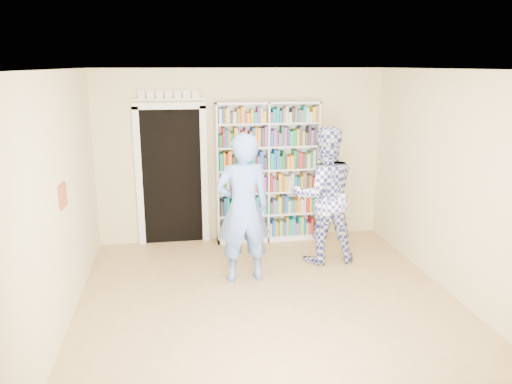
% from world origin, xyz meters
% --- Properties ---
extents(floor, '(5.00, 5.00, 0.00)m').
position_xyz_m(floor, '(0.00, 0.00, 0.00)').
color(floor, '#A27F4E').
rests_on(floor, ground).
extents(ceiling, '(5.00, 5.00, 0.00)m').
position_xyz_m(ceiling, '(0.00, 0.00, 2.70)').
color(ceiling, white).
rests_on(ceiling, wall_back).
extents(wall_back, '(4.50, 0.00, 4.50)m').
position_xyz_m(wall_back, '(0.00, 2.50, 1.35)').
color(wall_back, beige).
rests_on(wall_back, floor).
extents(wall_left, '(0.00, 5.00, 5.00)m').
position_xyz_m(wall_left, '(-2.25, 0.00, 1.35)').
color(wall_left, beige).
rests_on(wall_left, floor).
extents(wall_right, '(0.00, 5.00, 5.00)m').
position_xyz_m(wall_right, '(2.25, 0.00, 1.35)').
color(wall_right, beige).
rests_on(wall_right, floor).
extents(bookshelf, '(1.60, 0.30, 2.20)m').
position_xyz_m(bookshelf, '(0.38, 2.34, 1.11)').
color(bookshelf, white).
rests_on(bookshelf, floor).
extents(doorway, '(1.10, 0.08, 2.43)m').
position_xyz_m(doorway, '(-1.10, 2.48, 1.18)').
color(doorway, black).
rests_on(doorway, floor).
extents(wall_art, '(0.03, 0.25, 0.25)m').
position_xyz_m(wall_art, '(-2.23, 0.20, 1.40)').
color(wall_art, brown).
rests_on(wall_art, wall_left).
extents(man_blue, '(0.75, 0.54, 1.94)m').
position_xyz_m(man_blue, '(-0.21, 0.87, 0.97)').
color(man_blue, '#6489DF').
rests_on(man_blue, floor).
extents(man_plaid, '(0.95, 0.75, 1.94)m').
position_xyz_m(man_plaid, '(1.00, 1.35, 0.97)').
color(man_plaid, navy).
rests_on(man_plaid, floor).
extents(paper_sheet, '(0.19, 0.02, 0.27)m').
position_xyz_m(paper_sheet, '(1.14, 1.11, 0.91)').
color(paper_sheet, white).
rests_on(paper_sheet, man_plaid).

